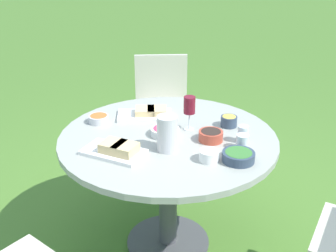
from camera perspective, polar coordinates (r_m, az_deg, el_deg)
ground_plane at (r=2.80m, az=0.00°, el=-15.43°), size 40.00×40.00×0.00m
dining_table at (r=2.44m, az=0.00°, el=-3.82°), size 1.24×1.24×0.76m
chair_far_back at (r=3.53m, az=-0.87°, el=3.44°), size 0.60×0.59×0.89m
water_pitcher at (r=2.19m, az=-0.12°, el=-1.01°), size 0.12×0.11×0.19m
wine_glass at (r=2.40m, az=2.92°, el=2.68°), size 0.07×0.07×0.20m
platter_bread_main at (r=2.62m, az=-2.77°, el=1.74°), size 0.38×0.34×0.06m
platter_charcuterie at (r=2.19m, az=-7.01°, el=-3.21°), size 0.33×0.20×0.07m
bowl_fries at (r=2.51m, az=8.25°, el=0.72°), size 0.10×0.10×0.06m
bowl_salad at (r=2.14m, az=9.52°, el=-4.03°), size 0.17×0.17×0.05m
bowl_olives at (r=2.33m, az=5.82°, el=-1.26°), size 0.13×0.13×0.06m
bowl_dip_red at (r=2.39m, az=-0.35°, el=-0.66°), size 0.16×0.16×0.04m
bowl_dip_cream at (r=2.12m, az=5.57°, el=-3.92°), size 0.10×0.10×0.06m
bowl_roasted_veg at (r=2.57m, az=-9.36°, el=1.01°), size 0.12×0.12×0.05m
cup_water_near at (r=2.26m, az=10.05°, el=-2.13°), size 0.07×0.07×0.08m
cup_water_far at (r=2.33m, az=10.13°, el=-1.08°), size 0.06×0.06×0.10m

